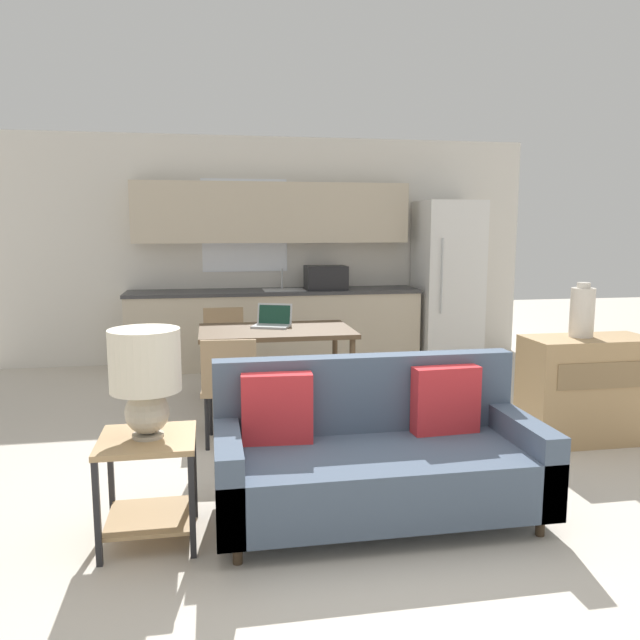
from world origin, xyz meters
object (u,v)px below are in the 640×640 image
Objects in this scene: dining_table at (276,337)px; laptop at (273,321)px; dining_chair_near_left at (230,384)px; table_lamp at (145,372)px; side_table at (149,471)px; credenza at (586,389)px; vase at (582,312)px; refrigerator at (447,281)px; dining_chair_far_left at (225,345)px; couch at (375,456)px.

laptop reaches higher than dining_table.
laptop is at bearing -109.85° from dining_chair_near_left.
table_lamp reaches higher than laptop.
laptop is at bearing 68.92° from side_table.
credenza is 0.60m from vase.
credenza is at bearing -27.02° from dining_table.
refrigerator reaches higher than dining_chair_far_left.
laptop reaches higher than credenza.
side_table is 3.32m from credenza.
dining_table is at bearing 99.27° from couch.
side_table is 0.53m from table_lamp.
dining_chair_far_left is at bearing 81.05° from table_lamp.
credenza is (1.92, 0.93, 0.06)m from couch.
side_table is 3.01m from dining_chair_far_left.
credenza is at bearing 17.80° from side_table.
couch is 1.89× the size of credenza.
side_table is 0.59× the size of credenza.
credenza reaches higher than side_table.
dining_chair_near_left is (-2.64, 0.33, -0.53)m from vase.
credenza reaches higher than dining_table.
table_lamp is at bearing -175.82° from couch.
credenza is 2.72m from dining_chair_near_left.
credenza is at bearing -38.39° from dining_chair_far_left.
dining_chair_far_left and dining_chair_near_left have the same top height.
dining_chair_far_left is at bearing 143.23° from laptop.
dining_chair_far_left is at bearing 80.95° from side_table.
refrigerator is 2.99m from dining_table.
dining_table is 2.13m from couch.
dining_table is 2.35× the size of table_lamp.
refrigerator is at bearing 89.03° from credenza.
dining_chair_near_left is (-0.77, 1.30, 0.13)m from couch.
vase reaches higher than credenza.
vase reaches higher than couch.
dining_table is 3.39× the size of laptop.
side_table is (-1.24, -0.09, 0.04)m from couch.
laptop is at bearing -60.55° from dining_chair_far_left.
side_table is (-0.90, -2.17, -0.30)m from dining_table.
dining_table is 1.39× the size of credenza.
table_lamp is at bearing -6.11° from side_table.
table_lamp is at bearing -89.50° from laptop.
credenza is at bearing -40.05° from vase.
couch is 2.21m from vase.
dining_chair_near_left reaches higher than side_table.
dining_chair_far_left is at bearing 144.00° from vase.
dining_table is 2.37m from side_table.
table_lamp is 0.68× the size of dining_chair_far_left.
refrigerator is at bearing 63.45° from couch.
refrigerator reaches higher than credenza.
vase reaches higher than dining_chair_far_left.
side_table is at bearing -175.87° from couch.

